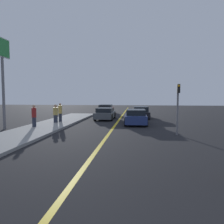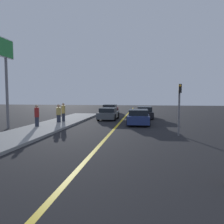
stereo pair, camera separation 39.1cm
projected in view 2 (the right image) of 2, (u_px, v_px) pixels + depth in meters
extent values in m
cube|color=gold|center=(114.00, 129.00, 16.24)|extent=(0.20, 60.00, 0.01)
cube|color=gray|center=(27.00, 133.00, 14.19)|extent=(3.27, 30.31, 0.16)
cube|color=navy|center=(138.00, 118.00, 19.13)|extent=(1.88, 4.31, 0.67)
cube|color=black|center=(138.00, 112.00, 18.88)|extent=(1.63, 2.38, 0.46)
cylinder|color=black|center=(129.00, 119.00, 20.56)|extent=(0.23, 0.69, 0.69)
cylinder|color=black|center=(148.00, 119.00, 20.35)|extent=(0.23, 0.69, 0.69)
cylinder|color=black|center=(128.00, 122.00, 17.94)|extent=(0.23, 0.69, 0.69)
cylinder|color=black|center=(149.00, 122.00, 17.73)|extent=(0.23, 0.69, 0.69)
cube|color=#4C5156|center=(109.00, 115.00, 23.06)|extent=(1.84, 3.97, 0.62)
cube|color=black|center=(108.00, 110.00, 22.83)|extent=(1.60, 2.20, 0.43)
cylinder|color=black|center=(103.00, 115.00, 24.41)|extent=(0.23, 0.68, 0.67)
cylinder|color=black|center=(118.00, 115.00, 24.14)|extent=(0.23, 0.68, 0.67)
cylinder|color=black|center=(98.00, 117.00, 22.01)|extent=(0.23, 0.68, 0.67)
cylinder|color=black|center=(115.00, 118.00, 21.73)|extent=(0.23, 0.68, 0.67)
cube|color=black|center=(144.00, 114.00, 24.45)|extent=(1.90, 4.43, 0.62)
cube|color=black|center=(144.00, 109.00, 24.20)|extent=(1.62, 2.46, 0.51)
cylinder|color=black|center=(137.00, 114.00, 25.89)|extent=(0.24, 0.61, 0.61)
cylinder|color=black|center=(151.00, 114.00, 25.72)|extent=(0.24, 0.61, 0.61)
cylinder|color=black|center=(137.00, 116.00, 23.21)|extent=(0.24, 0.61, 0.61)
cylinder|color=black|center=(153.00, 117.00, 23.04)|extent=(0.24, 0.61, 0.61)
cube|color=maroon|center=(110.00, 110.00, 30.92)|extent=(1.89, 3.98, 0.63)
cube|color=black|center=(110.00, 106.00, 30.69)|extent=(1.66, 2.19, 0.44)
cylinder|color=black|center=(105.00, 110.00, 32.28)|extent=(0.22, 0.68, 0.68)
cylinder|color=black|center=(117.00, 111.00, 32.02)|extent=(0.22, 0.68, 0.68)
cylinder|color=black|center=(102.00, 112.00, 29.85)|extent=(0.22, 0.68, 0.68)
cylinder|color=black|center=(115.00, 112.00, 29.59)|extent=(0.22, 0.68, 0.68)
cylinder|color=#282D3D|center=(37.00, 122.00, 16.66)|extent=(0.29, 0.29, 0.72)
cylinder|color=maroon|center=(37.00, 112.00, 16.61)|extent=(0.34, 0.34, 0.72)
sphere|color=tan|center=(37.00, 106.00, 16.58)|extent=(0.22, 0.22, 0.22)
cylinder|color=#282D3D|center=(59.00, 119.00, 19.31)|extent=(0.35, 0.35, 0.66)
cylinder|color=tan|center=(59.00, 111.00, 19.26)|extent=(0.42, 0.42, 0.66)
sphere|color=tan|center=(59.00, 106.00, 19.23)|extent=(0.27, 0.27, 0.27)
cylinder|color=#282D3D|center=(63.00, 117.00, 20.03)|extent=(0.29, 0.29, 0.73)
cylinder|color=tan|center=(63.00, 109.00, 19.97)|extent=(0.34, 0.34, 0.73)
sphere|color=tan|center=(63.00, 104.00, 19.94)|extent=(0.22, 0.22, 0.22)
cylinder|color=slate|center=(179.00, 110.00, 13.65)|extent=(0.12, 0.12, 3.22)
cube|color=black|center=(180.00, 88.00, 13.38)|extent=(0.18, 0.18, 0.55)
sphere|color=orange|center=(180.00, 86.00, 13.28)|extent=(0.14, 0.14, 0.14)
cylinder|color=slate|center=(7.00, 93.00, 16.44)|extent=(0.20, 0.20, 5.38)
cube|color=silver|center=(5.00, 48.00, 16.20)|extent=(0.08, 1.86, 1.42)
cube|color=#238438|center=(5.00, 48.00, 16.20)|extent=(0.12, 1.74, 1.30)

